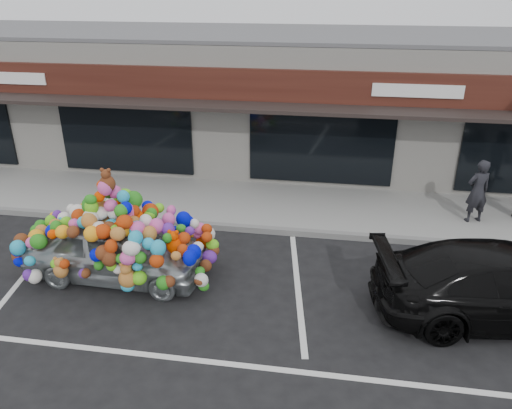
# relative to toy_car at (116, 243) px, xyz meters

# --- Properties ---
(ground) EXTENTS (90.00, 90.00, 0.00)m
(ground) POSITION_rel_toy_car_xyz_m (1.06, 0.00, -0.82)
(ground) COLOR black
(ground) RESTS_ON ground
(shop_building) EXTENTS (24.00, 7.20, 4.31)m
(shop_building) POSITION_rel_toy_car_xyz_m (1.06, 8.45, 1.35)
(shop_building) COLOR white
(shop_building) RESTS_ON ground
(sidewalk) EXTENTS (26.00, 3.00, 0.15)m
(sidewalk) POSITION_rel_toy_car_xyz_m (1.06, 4.00, -0.74)
(sidewalk) COLOR gray
(sidewalk) RESTS_ON ground
(kerb) EXTENTS (26.00, 0.18, 0.16)m
(kerb) POSITION_rel_toy_car_xyz_m (1.06, 2.50, -0.74)
(kerb) COLOR slate
(kerb) RESTS_ON ground
(parking_stripe_left) EXTENTS (0.73, 4.37, 0.01)m
(parking_stripe_left) POSITION_rel_toy_car_xyz_m (-2.14, 0.20, -0.81)
(parking_stripe_left) COLOR silver
(parking_stripe_left) RESTS_ON ground
(parking_stripe_mid) EXTENTS (0.73, 4.37, 0.01)m
(parking_stripe_mid) POSITION_rel_toy_car_xyz_m (3.86, 0.20, -0.81)
(parking_stripe_mid) COLOR silver
(parking_stripe_mid) RESTS_ON ground
(lane_line) EXTENTS (14.00, 0.12, 0.01)m
(lane_line) POSITION_rel_toy_car_xyz_m (3.06, -2.30, -0.81)
(lane_line) COLOR silver
(lane_line) RESTS_ON ground
(toy_car) EXTENTS (2.82, 4.19, 2.41)m
(toy_car) POSITION_rel_toy_car_xyz_m (0.00, 0.00, 0.00)
(toy_car) COLOR #969CA0
(toy_car) RESTS_ON ground
(black_sedan) EXTENTS (2.72, 5.14, 1.42)m
(black_sedan) POSITION_rel_toy_car_xyz_m (7.75, -0.17, -0.11)
(black_sedan) COLOR black
(black_sedan) RESTS_ON ground
(pedestrian_a) EXTENTS (0.71, 0.57, 1.67)m
(pedestrian_a) POSITION_rel_toy_car_xyz_m (8.11, 3.73, 0.17)
(pedestrian_a) COLOR black
(pedestrian_a) RESTS_ON sidewalk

